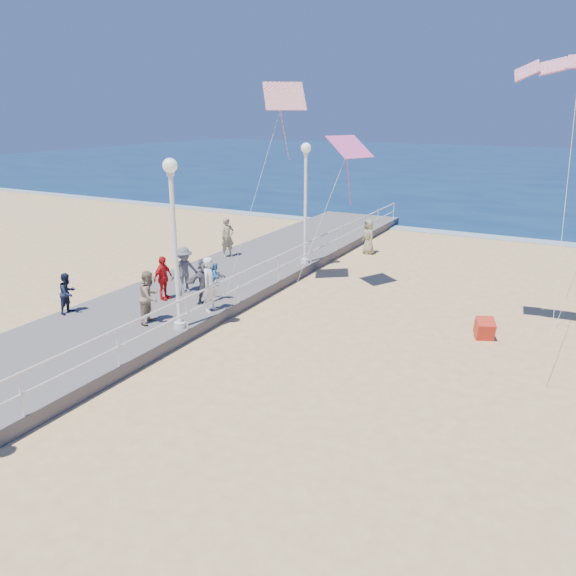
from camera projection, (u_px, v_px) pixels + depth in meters
The scene contains 19 objects.
ground at pixel (333, 374), 15.67m from camera, with size 160.00×160.00×0.00m, color #E6BB78.
ocean at pixel (541, 168), 70.35m from camera, with size 160.00×90.00×0.05m, color #0C284B.
surf_line at pixel (473, 235), 32.91m from camera, with size 160.00×1.20×0.04m, color silver.
boardwalk at pixel (130, 322), 18.96m from camera, with size 5.00×44.00×0.40m, color slate.
railing at pixel (186, 304), 17.55m from camera, with size 0.05×42.00×0.55m.
lamp_post_mid at pixel (174, 227), 16.95m from camera, with size 0.44×0.44×5.32m.
lamp_post_far at pixel (306, 191), 24.52m from camera, with size 0.44×0.44×5.32m.
woman_holding_toddler at pixel (210, 284), 19.18m from camera, with size 0.70×0.46×1.91m, color white.
toddler_held at pixel (216, 275), 19.14m from camera, with size 0.41×0.32×0.84m, color #3580CA.
spectator_1 at pixel (150, 297), 18.15m from camera, with size 0.85×0.66×1.75m, color gray.
spectator_2 at pixel (185, 270), 21.17m from camera, with size 1.13×0.65×1.76m, color slate.
spectator_3 at pixel (163, 278), 20.40m from camera, with size 0.95×0.40×1.63m, color red.
spectator_5 at pixel (205, 280), 20.09m from camera, with size 1.52×0.48×1.64m, color slate.
spectator_6 at pixel (227, 237), 26.33m from camera, with size 0.68×0.45×1.86m, color gray.
spectator_7 at pixel (68, 293), 19.09m from camera, with size 0.68×0.53×1.41m, color #1A203A.
beach_walker_c at pixel (369, 237), 28.52m from camera, with size 0.87×0.57×1.79m, color gray.
box_kite at pixel (484, 330), 17.99m from camera, with size 0.55×0.55×0.60m, color red.
kite_diamond_pink at pixel (350, 147), 20.99m from camera, with size 1.42×1.42×0.02m, color #E5549F.
kite_diamond_redwhite at pixel (284, 96), 20.83m from camera, with size 1.51×1.51×0.02m, color red.
Camera 1 is at (5.54, -13.13, 7.06)m, focal length 35.00 mm.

